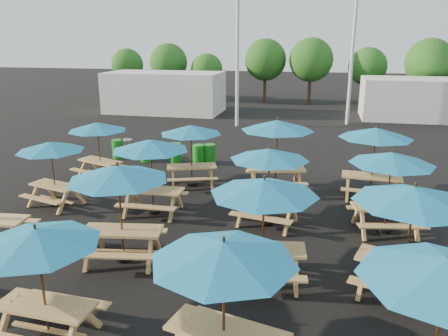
% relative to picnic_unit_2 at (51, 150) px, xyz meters
% --- Properties ---
extents(ground, '(120.00, 120.00, 0.00)m').
position_rel_picnic_unit_2_xyz_m(ground, '(5.05, 0.09, -1.82)').
color(ground, black).
rests_on(ground, ground).
extents(picnic_unit_2, '(2.49, 2.49, 2.08)m').
position_rel_picnic_unit_2_xyz_m(picnic_unit_2, '(0.00, 0.00, 0.00)').
color(picnic_unit_2, tan).
rests_on(picnic_unit_2, ground).
extents(picnic_unit_3, '(2.71, 2.71, 2.17)m').
position_rel_picnic_unit_2_xyz_m(picnic_unit_3, '(0.07, 2.79, 0.08)').
color(picnic_unit_3, tan).
rests_on(picnic_unit_3, ground).
extents(picnic_unit_4, '(2.17, 2.17, 2.14)m').
position_rel_picnic_unit_2_xyz_m(picnic_unit_4, '(3.57, -5.78, 0.05)').
color(picnic_unit_4, tan).
rests_on(picnic_unit_4, ground).
extents(picnic_unit_5, '(2.63, 2.63, 2.36)m').
position_rel_picnic_unit_2_xyz_m(picnic_unit_5, '(3.60, -2.82, 0.24)').
color(picnic_unit_5, tan).
rests_on(picnic_unit_5, ground).
extents(picnic_unit_6, '(2.30, 2.30, 2.30)m').
position_rel_picnic_unit_2_xyz_m(picnic_unit_6, '(3.21, 0.08, 0.19)').
color(picnic_unit_6, tan).
rests_on(picnic_unit_6, ground).
extents(picnic_unit_7, '(2.75, 2.75, 2.22)m').
position_rel_picnic_unit_2_xyz_m(picnic_unit_7, '(3.60, 2.82, 0.12)').
color(picnic_unit_7, tan).
rests_on(picnic_unit_7, ground).
extents(picnic_unit_8, '(2.66, 2.66, 2.27)m').
position_rel_picnic_unit_2_xyz_m(picnic_unit_8, '(6.71, -5.83, 0.16)').
color(picnic_unit_8, tan).
rests_on(picnic_unit_8, ground).
extents(picnic_unit_9, '(2.53, 2.53, 2.33)m').
position_rel_picnic_unit_2_xyz_m(picnic_unit_9, '(6.92, -2.99, 0.21)').
color(picnic_unit_9, tan).
rests_on(picnic_unit_9, ground).
extents(picnic_unit_10, '(2.57, 2.57, 2.23)m').
position_rel_picnic_unit_2_xyz_m(picnic_unit_10, '(6.67, 0.01, 0.13)').
color(picnic_unit_10, tan).
rests_on(picnic_unit_10, ground).
extents(picnic_unit_11, '(2.93, 2.93, 2.50)m').
position_rel_picnic_unit_2_xyz_m(picnic_unit_11, '(6.58, 2.88, 0.36)').
color(picnic_unit_11, tan).
rests_on(picnic_unit_11, ground).
extents(picnic_unit_12, '(2.92, 2.92, 2.38)m').
position_rel_picnic_unit_2_xyz_m(picnic_unit_12, '(9.69, -5.88, 0.26)').
color(picnic_unit_12, tan).
rests_on(picnic_unit_12, ground).
extents(picnic_unit_13, '(2.92, 2.92, 2.39)m').
position_rel_picnic_unit_2_xyz_m(picnic_unit_13, '(9.80, -2.99, 0.27)').
color(picnic_unit_13, tan).
rests_on(picnic_unit_13, ground).
extents(picnic_unit_14, '(2.58, 2.58, 2.26)m').
position_rel_picnic_unit_2_xyz_m(picnic_unit_14, '(9.84, 0.19, 0.15)').
color(picnic_unit_14, tan).
rests_on(picnic_unit_14, ground).
extents(picnic_unit_15, '(2.45, 2.45, 2.39)m').
position_rel_picnic_unit_2_xyz_m(picnic_unit_15, '(9.70, 2.82, 0.27)').
color(picnic_unit_15, tan).
rests_on(picnic_unit_15, ground).
extents(waste_bin_0, '(0.51, 0.51, 0.82)m').
position_rel_picnic_unit_2_xyz_m(waste_bin_0, '(-0.65, 5.73, -1.41)').
color(waste_bin_0, '#17811A').
rests_on(waste_bin_0, ground).
extents(waste_bin_1, '(0.51, 0.51, 0.82)m').
position_rel_picnic_unit_2_xyz_m(waste_bin_1, '(-0.29, 5.88, -1.41)').
color(waste_bin_1, gray).
rests_on(waste_bin_1, ground).
extents(waste_bin_2, '(0.51, 0.51, 0.82)m').
position_rel_picnic_unit_2_xyz_m(waste_bin_2, '(0.77, 5.48, -1.41)').
color(waste_bin_2, '#17811A').
rests_on(waste_bin_2, ground).
extents(waste_bin_3, '(0.51, 0.51, 0.82)m').
position_rel_picnic_unit_2_xyz_m(waste_bin_3, '(2.03, 5.63, -1.41)').
color(waste_bin_3, '#17811A').
rests_on(waste_bin_3, ground).
extents(waste_bin_4, '(0.51, 0.51, 0.82)m').
position_rel_picnic_unit_2_xyz_m(waste_bin_4, '(3.08, 5.57, -1.41)').
color(waste_bin_4, '#17811A').
rests_on(waste_bin_4, ground).
extents(waste_bin_5, '(0.51, 0.51, 0.82)m').
position_rel_picnic_unit_2_xyz_m(waste_bin_5, '(3.49, 5.77, -1.41)').
color(waste_bin_5, '#17811A').
rests_on(waste_bin_5, ground).
extents(mast_0, '(0.20, 0.20, 12.00)m').
position_rel_picnic_unit_2_xyz_m(mast_0, '(3.05, 14.09, 4.18)').
color(mast_0, silver).
rests_on(mast_0, ground).
extents(mast_1, '(0.20, 0.20, 12.00)m').
position_rel_picnic_unit_2_xyz_m(mast_1, '(9.55, 16.09, 4.18)').
color(mast_1, silver).
rests_on(mast_1, ground).
extents(event_tent_0, '(8.00, 4.00, 2.80)m').
position_rel_picnic_unit_2_xyz_m(event_tent_0, '(-2.95, 18.09, -0.42)').
color(event_tent_0, silver).
rests_on(event_tent_0, ground).
extents(event_tent_1, '(7.00, 4.00, 2.60)m').
position_rel_picnic_unit_2_xyz_m(event_tent_1, '(14.05, 19.09, -0.52)').
color(event_tent_1, silver).
rests_on(event_tent_1, ground).
extents(tree_0, '(2.80, 2.80, 4.24)m').
position_rel_picnic_unit_2_xyz_m(tree_0, '(-9.02, 25.34, 1.01)').
color(tree_0, '#382314').
rests_on(tree_0, ground).
extents(tree_1, '(3.11, 3.11, 4.72)m').
position_rel_picnic_unit_2_xyz_m(tree_1, '(-4.69, 23.99, 1.33)').
color(tree_1, '#382314').
rests_on(tree_1, ground).
extents(tree_2, '(2.59, 2.59, 3.93)m').
position_rel_picnic_unit_2_xyz_m(tree_2, '(-1.33, 23.74, 0.81)').
color(tree_2, '#382314').
rests_on(tree_2, ground).
extents(tree_3, '(3.36, 3.36, 5.09)m').
position_rel_picnic_unit_2_xyz_m(tree_3, '(3.30, 24.80, 1.59)').
color(tree_3, '#382314').
rests_on(tree_3, ground).
extents(tree_4, '(3.41, 3.41, 5.17)m').
position_rel_picnic_unit_2_xyz_m(tree_4, '(6.95, 24.35, 1.64)').
color(tree_4, '#382314').
rests_on(tree_4, ground).
extents(tree_5, '(2.94, 2.94, 4.45)m').
position_rel_picnic_unit_2_xyz_m(tree_5, '(11.28, 24.76, 1.15)').
color(tree_5, '#382314').
rests_on(tree_5, ground).
extents(tree_6, '(3.38, 3.38, 5.13)m').
position_rel_picnic_unit_2_xyz_m(tree_6, '(15.29, 22.98, 1.61)').
color(tree_6, '#382314').
rests_on(tree_6, ground).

